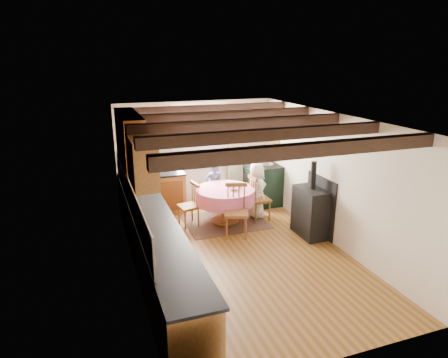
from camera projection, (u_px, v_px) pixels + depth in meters
name	position (u px, v px, depth m)	size (l,w,h in m)	color
floor	(239.00, 254.00, 6.95)	(3.60, 5.50, 0.00)	brown
ceiling	(241.00, 118.00, 6.25)	(3.60, 5.50, 0.00)	white
wall_back	(196.00, 154.00, 9.08)	(3.60, 0.00, 2.40)	silver
wall_front	(337.00, 268.00, 4.12)	(3.60, 0.00, 2.40)	silver
wall_left	(131.00, 202.00, 6.03)	(0.00, 5.50, 2.40)	silver
wall_right	(331.00, 179.00, 7.17)	(0.00, 5.50, 2.40)	silver
beam_a	(306.00, 150.00, 4.47)	(3.60, 0.16, 0.16)	#3B261D
beam_b	(268.00, 135.00, 5.37)	(3.60, 0.16, 0.16)	#3B261D
beam_c	(241.00, 124.00, 6.27)	(3.60, 0.16, 0.16)	#3B261D
beam_d	(220.00, 115.00, 7.17)	(3.60, 0.16, 0.16)	#3B261D
beam_e	(205.00, 109.00, 8.07)	(3.60, 0.16, 0.16)	#3B261D
splash_left	(130.00, 196.00, 6.30)	(0.02, 4.50, 0.55)	beige
splash_back	(153.00, 157.00, 8.74)	(1.40, 0.02, 0.55)	beige
base_cabinet_left	(153.00, 244.00, 6.35)	(0.60, 5.30, 0.88)	#A27A3E
base_cabinet_back	(154.00, 194.00, 8.70)	(1.30, 0.60, 0.88)	#A27A3E
worktop_left	(153.00, 217.00, 6.22)	(0.64, 5.30, 0.04)	black
worktop_back	(154.00, 174.00, 8.54)	(1.30, 0.64, 0.04)	black
wall_cabinet_glass	(130.00, 139.00, 6.94)	(0.34, 1.80, 0.90)	#A27A3E
wall_cabinet_solid	(142.00, 161.00, 5.60)	(0.34, 0.90, 0.70)	#A27A3E
window_frame	(200.00, 136.00, 8.98)	(1.34, 0.03, 1.54)	white
window_pane	(200.00, 136.00, 8.98)	(1.20, 0.01, 1.40)	white
curtain_left	(165.00, 161.00, 8.78)	(0.35, 0.10, 2.10)	beige
curtain_right	(236.00, 155.00, 9.32)	(0.35, 0.10, 2.10)	beige
curtain_rod	(200.00, 110.00, 8.72)	(0.03, 0.03, 2.00)	black
wall_picture	(274.00, 131.00, 9.09)	(0.04, 0.50, 0.60)	gold
wall_plate	(239.00, 130.00, 9.24)	(0.30, 0.30, 0.02)	silver
rug	(225.00, 222.00, 8.29)	(1.65, 1.29, 0.01)	brown
dining_table	(225.00, 206.00, 8.19)	(1.22, 1.22, 0.74)	#C96389
chair_near	(236.00, 211.00, 7.49)	(0.44, 0.46, 1.04)	olive
chair_left	(188.00, 205.00, 8.00)	(0.39, 0.41, 0.90)	olive
chair_right	(260.00, 198.00, 8.30)	(0.42, 0.44, 0.98)	olive
aga_range	(261.00, 182.00, 9.34)	(0.68, 1.05, 0.97)	black
cast_iron_stove	(312.00, 199.00, 7.48)	(0.44, 0.74, 1.48)	black
child_far	(214.00, 187.00, 8.81)	(0.40, 0.26, 1.11)	#44526E
child_right	(256.00, 190.00, 8.42)	(0.59, 0.38, 1.20)	white
bowl_a	(232.00, 185.00, 8.24)	(0.22, 0.22, 0.05)	silver
bowl_b	(234.00, 189.00, 8.00)	(0.18, 0.18, 0.06)	silver
cup	(240.00, 186.00, 8.12)	(0.09, 0.09, 0.08)	silver
canister_tall	(146.00, 168.00, 8.47)	(0.14, 0.14, 0.24)	#262628
canister_wide	(153.00, 168.00, 8.54)	(0.17, 0.17, 0.19)	#262628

